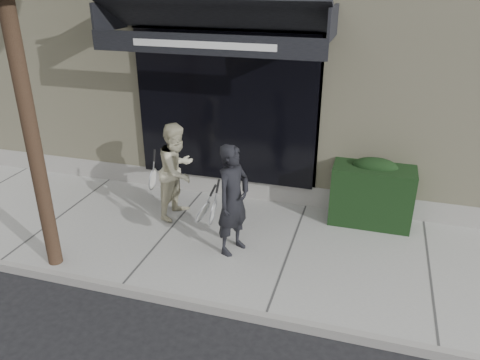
% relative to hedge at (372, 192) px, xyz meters
% --- Properties ---
extents(ground, '(80.00, 80.00, 0.00)m').
position_rel_hedge_xyz_m(ground, '(-1.10, -1.25, -0.66)').
color(ground, black).
rests_on(ground, ground).
extents(sidewalk, '(20.00, 3.00, 0.12)m').
position_rel_hedge_xyz_m(sidewalk, '(-1.10, -1.25, -0.60)').
color(sidewalk, gray).
rests_on(sidewalk, ground).
extents(curb, '(20.00, 0.10, 0.14)m').
position_rel_hedge_xyz_m(curb, '(-1.10, -2.80, -0.59)').
color(curb, gray).
rests_on(curb, ground).
extents(building_facade, '(14.30, 8.04, 5.64)m').
position_rel_hedge_xyz_m(building_facade, '(-1.11, 3.71, 2.08)').
color(building_facade, beige).
rests_on(building_facade, ground).
extents(hedge, '(1.30, 0.70, 1.14)m').
position_rel_hedge_xyz_m(hedge, '(0.00, 0.00, 0.00)').
color(hedge, black).
rests_on(hedge, sidewalk).
extents(pedestrian_front, '(0.75, 0.89, 1.68)m').
position_rel_hedge_xyz_m(pedestrian_front, '(-1.92, -1.51, 0.30)').
color(pedestrian_front, black).
rests_on(pedestrian_front, sidewalk).
extents(pedestrian_back, '(0.76, 0.96, 1.64)m').
position_rel_hedge_xyz_m(pedestrian_back, '(-3.15, -0.69, 0.28)').
color(pedestrian_back, beige).
rests_on(pedestrian_back, sidewalk).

